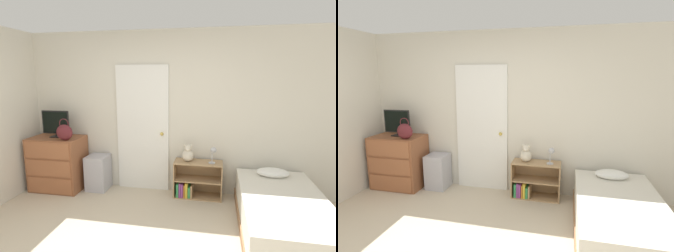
{
  "view_description": "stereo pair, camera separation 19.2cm",
  "coord_description": "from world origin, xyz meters",
  "views": [
    {
      "loc": [
        0.98,
        -1.93,
        1.84
      ],
      "look_at": [
        0.27,
        1.85,
        1.12
      ],
      "focal_mm": 28.0,
      "sensor_mm": 36.0,
      "label": 1
    },
    {
      "loc": [
        1.17,
        -1.89,
        1.84
      ],
      "look_at": [
        0.27,
        1.85,
        1.12
      ],
      "focal_mm": 28.0,
      "sensor_mm": 36.0,
      "label": 2
    }
  ],
  "objects": [
    {
      "name": "handbag",
      "position": [
        -1.31,
        1.64,
        1.0
      ],
      "size": [
        0.26,
        0.14,
        0.34
      ],
      "color": "#591E23",
      "rests_on": "dresser"
    },
    {
      "name": "tv",
      "position": [
        -1.57,
        1.83,
        1.1
      ],
      "size": [
        0.46,
        0.16,
        0.43
      ],
      "color": "black",
      "rests_on": "dresser"
    },
    {
      "name": "bookshelf",
      "position": [
        0.67,
        1.92,
        0.23
      ],
      "size": [
        0.73,
        0.32,
        0.56
      ],
      "color": "tan",
      "rests_on": "ground_plane"
    },
    {
      "name": "wall_back",
      "position": [
        0.0,
        2.13,
        1.27
      ],
      "size": [
        10.0,
        0.06,
        2.55
      ],
      "color": "beige",
      "rests_on": "ground_plane"
    },
    {
      "name": "dresser",
      "position": [
        -1.57,
        1.81,
        0.44
      ],
      "size": [
        0.82,
        0.54,
        0.88
      ],
      "color": "brown",
      "rests_on": "ground_plane"
    },
    {
      "name": "teddy_bear",
      "position": [
        0.57,
        1.92,
        0.68
      ],
      "size": [
        0.18,
        0.18,
        0.27
      ],
      "color": "beige",
      "rests_on": "bookshelf"
    },
    {
      "name": "desk_lamp",
      "position": [
        0.95,
        1.87,
        0.74
      ],
      "size": [
        0.11,
        0.11,
        0.25
      ],
      "color": "#B2B2B7",
      "rests_on": "bookshelf"
    },
    {
      "name": "door_closed",
      "position": [
        -0.18,
        2.07,
        1.01
      ],
      "size": [
        0.85,
        0.09,
        2.03
      ],
      "color": "white",
      "rests_on": "ground_plane"
    },
    {
      "name": "storage_bin",
      "position": [
        -0.91,
        1.9,
        0.28
      ],
      "size": [
        0.33,
        0.35,
        0.57
      ],
      "color": "#ADADB7",
      "rests_on": "ground_plane"
    },
    {
      "name": "bed",
      "position": [
        1.79,
        1.17,
        0.23
      ],
      "size": [
        1.0,
        1.85,
        0.56
      ],
      "color": "#996B47",
      "rests_on": "ground_plane"
    }
  ]
}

